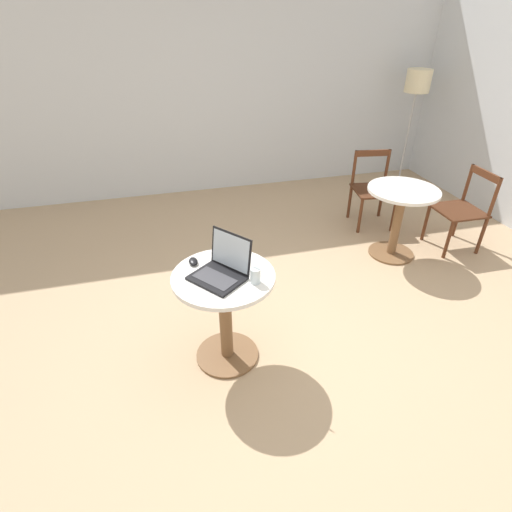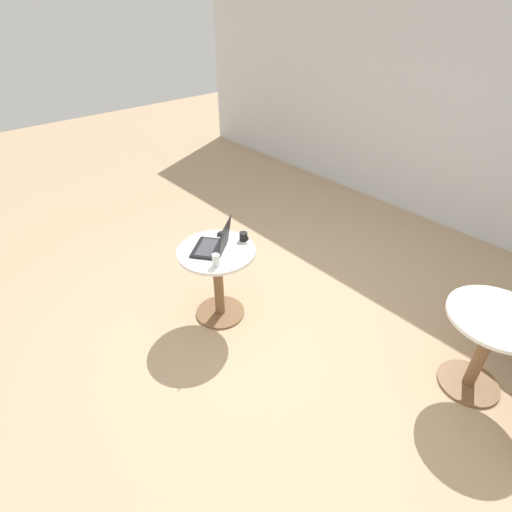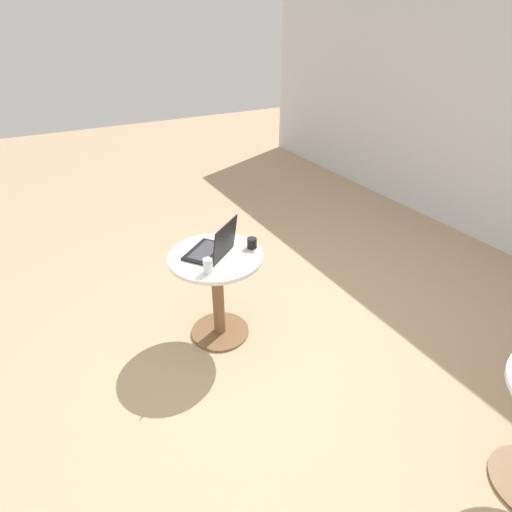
% 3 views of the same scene
% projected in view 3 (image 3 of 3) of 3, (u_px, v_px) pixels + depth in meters
% --- Properties ---
extents(ground_plane, '(16.00, 16.00, 0.00)m').
position_uv_depth(ground_plane, '(246.00, 365.00, 2.92)').
color(ground_plane, tan).
extents(cafe_table_near, '(0.68, 0.68, 0.73)m').
position_uv_depth(cafe_table_near, '(217.00, 281.00, 2.96)').
color(cafe_table_near, brown).
rests_on(cafe_table_near, ground_plane).
extents(laptop, '(0.43, 0.43, 0.27)m').
position_uv_depth(laptop, '(213.00, 248.00, 2.82)').
color(laptop, black).
rests_on(laptop, cafe_table_near).
extents(mouse, '(0.06, 0.10, 0.03)m').
position_uv_depth(mouse, '(229.00, 237.00, 3.04)').
color(mouse, black).
rests_on(mouse, cafe_table_near).
extents(mug, '(0.11, 0.07, 0.08)m').
position_uv_depth(mug, '(252.00, 243.00, 2.92)').
color(mug, black).
rests_on(mug, cafe_table_near).
extents(drinking_glass, '(0.07, 0.07, 0.10)m').
position_uv_depth(drinking_glass, '(208.00, 266.00, 2.63)').
color(drinking_glass, silver).
rests_on(drinking_glass, cafe_table_near).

